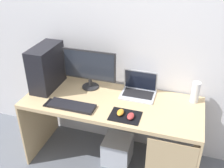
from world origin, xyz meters
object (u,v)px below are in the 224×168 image
at_px(speaker, 195,92).
at_px(mouse_right, 131,116).
at_px(monitor, 89,68).
at_px(subwoofer, 117,150).
at_px(laptop, 139,90).
at_px(cell_phone, 50,103).
at_px(mouse_left, 120,112).
at_px(pc_tower, 47,67).
at_px(keyboard, 72,106).

height_order(speaker, mouse_right, speaker).
xyz_separation_m(monitor, subwoofer, (0.34, -0.16, -0.82)).
height_order(laptop, cell_phone, laptop).
relative_size(speaker, mouse_left, 2.06).
xyz_separation_m(speaker, cell_phone, (-1.24, -0.42, -0.09)).
distance_m(pc_tower, speaker, 1.41).
relative_size(mouse_left, subwoofer, 0.35).
distance_m(pc_tower, cell_phone, 0.38).
relative_size(cell_phone, subwoofer, 0.47).
relative_size(pc_tower, laptop, 1.34).
height_order(speaker, mouse_left, speaker).
height_order(speaker, cell_phone, speaker).
distance_m(pc_tower, monitor, 0.42).
relative_size(pc_tower, monitor, 0.81).
xyz_separation_m(mouse_left, subwoofer, (-0.08, 0.19, -0.62)).
bearing_deg(mouse_right, cell_phone, -179.87).
bearing_deg(speaker, laptop, -177.20).
relative_size(pc_tower, mouse_right, 4.46).
height_order(mouse_left, subwoofer, mouse_left).
distance_m(pc_tower, mouse_right, 0.97).
xyz_separation_m(keyboard, cell_phone, (-0.21, -0.01, -0.01)).
distance_m(mouse_right, cell_phone, 0.75).
bearing_deg(subwoofer, monitor, 155.15).
bearing_deg(monitor, cell_phone, -123.21).
xyz_separation_m(monitor, cell_phone, (-0.24, -0.37, -0.21)).
relative_size(speaker, keyboard, 0.47).
height_order(monitor, subwoofer, monitor).
distance_m(keyboard, mouse_left, 0.44).
relative_size(speaker, cell_phone, 1.52).
height_order(monitor, mouse_left, monitor).
distance_m(monitor, mouse_left, 0.57).
height_order(speaker, subwoofer, speaker).
xyz_separation_m(speaker, subwoofer, (-0.66, -0.20, -0.70)).
xyz_separation_m(laptop, mouse_left, (-0.07, -0.37, -0.02)).
xyz_separation_m(pc_tower, speaker, (1.40, 0.15, -0.11)).
bearing_deg(pc_tower, keyboard, -35.21).
bearing_deg(laptop, keyboard, -142.91).
xyz_separation_m(mouse_left, cell_phone, (-0.66, -0.03, -0.02)).
distance_m(mouse_left, subwoofer, 0.65).
distance_m(laptop, subwoofer, 0.69).
height_order(keyboard, mouse_right, mouse_right).
bearing_deg(mouse_right, laptop, 93.02).
height_order(pc_tower, subwoofer, pc_tower).
distance_m(mouse_left, mouse_right, 0.10).
relative_size(mouse_right, subwoofer, 0.35).
height_order(monitor, keyboard, monitor).
bearing_deg(subwoofer, speaker, 17.17).
distance_m(laptop, keyboard, 0.65).
xyz_separation_m(pc_tower, laptop, (0.89, 0.13, -0.17)).
bearing_deg(keyboard, cell_phone, -178.20).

